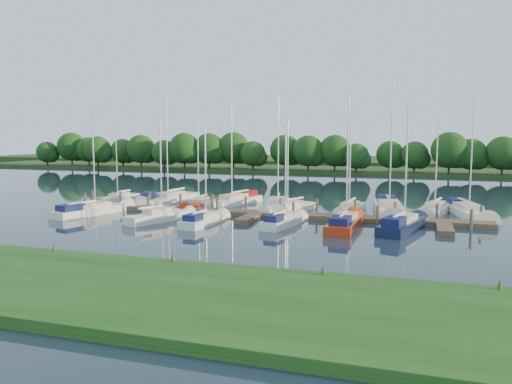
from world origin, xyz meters
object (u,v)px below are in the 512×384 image
(dock, at_px, (256,215))
(sailboat_s_2, at_px, (204,221))
(sailboat_n_0, at_px, (119,199))
(motorboat, at_px, (149,202))
(sailboat_n_5, at_px, (278,207))

(dock, xyz_separation_m, sailboat_s_2, (-2.90, -5.22, 0.12))
(sailboat_n_0, relative_size, motorboat, 1.43)
(sailboat_s_2, bearing_deg, sailboat_n_0, 148.13)
(motorboat, xyz_separation_m, sailboat_s_2, (10.53, -9.24, -0.04))
(sailboat_s_2, bearing_deg, motorboat, 142.49)
(dock, height_order, sailboat_s_2, sailboat_s_2)
(sailboat_n_5, distance_m, sailboat_s_2, 10.86)
(sailboat_n_5, xyz_separation_m, sailboat_s_2, (-3.55, -10.26, 0.04))
(sailboat_n_0, height_order, sailboat_n_5, sailboat_n_5)
(motorboat, height_order, sailboat_n_5, sailboat_n_5)
(dock, relative_size, sailboat_s_2, 4.63)
(dock, xyz_separation_m, sailboat_n_0, (-18.24, 5.78, 0.07))
(sailboat_n_5, relative_size, sailboat_s_2, 1.33)
(dock, bearing_deg, sailboat_n_0, 162.42)
(sailboat_n_0, bearing_deg, motorboat, 165.61)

